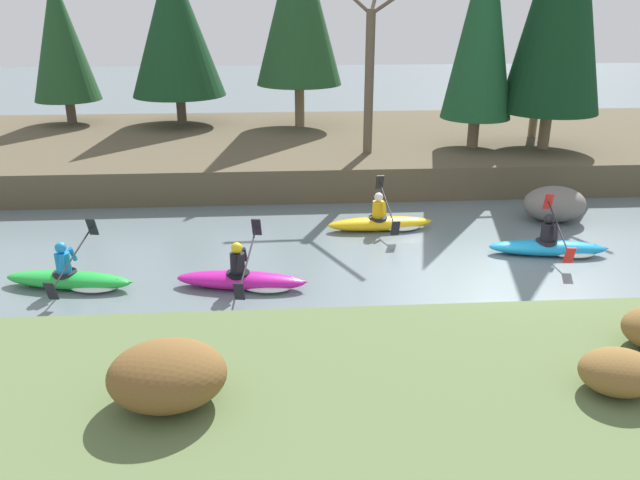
{
  "coord_description": "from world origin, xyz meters",
  "views": [
    {
      "loc": [
        -4.55,
        -12.04,
        5.63
      ],
      "look_at": [
        -3.67,
        0.94,
        0.55
      ],
      "focal_mm": 35.0,
      "sensor_mm": 36.0,
      "label": 1
    }
  ],
  "objects_px": {
    "boulder_midstream": "(554,204)",
    "kayaker_trailing": "(246,279)",
    "kayaker_lead": "(553,247)",
    "kayaker_middle": "(384,222)",
    "kayaker_far_back": "(73,279)"
  },
  "relations": [
    {
      "from": "kayaker_trailing",
      "to": "kayaker_far_back",
      "type": "bearing_deg",
      "value": -174.9
    },
    {
      "from": "kayaker_lead",
      "to": "kayaker_middle",
      "type": "xyz_separation_m",
      "value": [
        -3.65,
        1.95,
        0.0
      ]
    },
    {
      "from": "kayaker_lead",
      "to": "boulder_midstream",
      "type": "xyz_separation_m",
      "value": [
        1.01,
        2.35,
        0.27
      ]
    },
    {
      "from": "boulder_midstream",
      "to": "kayaker_trailing",
      "type": "bearing_deg",
      "value": -155.6
    },
    {
      "from": "kayaker_lead",
      "to": "boulder_midstream",
      "type": "bearing_deg",
      "value": 73.76
    },
    {
      "from": "kayaker_lead",
      "to": "kayaker_far_back",
      "type": "height_order",
      "value": "same"
    },
    {
      "from": "kayaker_lead",
      "to": "kayaker_trailing",
      "type": "bearing_deg",
      "value": -162.37
    },
    {
      "from": "kayaker_lead",
      "to": "kayaker_trailing",
      "type": "relative_size",
      "value": 1.0
    },
    {
      "from": "kayaker_middle",
      "to": "kayaker_far_back",
      "type": "bearing_deg",
      "value": -159.94
    },
    {
      "from": "kayaker_lead",
      "to": "kayaker_middle",
      "type": "height_order",
      "value": "same"
    },
    {
      "from": "kayaker_lead",
      "to": "kayaker_middle",
      "type": "relative_size",
      "value": 1.0
    },
    {
      "from": "kayaker_trailing",
      "to": "kayaker_far_back",
      "type": "distance_m",
      "value": 3.58
    },
    {
      "from": "kayaker_far_back",
      "to": "boulder_midstream",
      "type": "height_order",
      "value": "kayaker_far_back"
    },
    {
      "from": "kayaker_trailing",
      "to": "kayaker_middle",
      "type": "bearing_deg",
      "value": 52.95
    },
    {
      "from": "kayaker_middle",
      "to": "boulder_midstream",
      "type": "height_order",
      "value": "kayaker_middle"
    }
  ]
}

